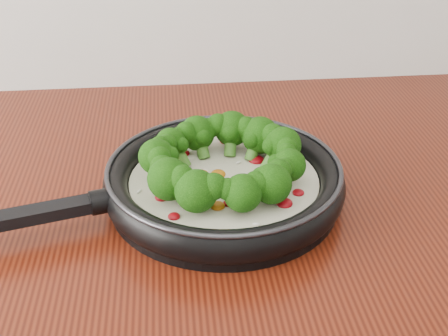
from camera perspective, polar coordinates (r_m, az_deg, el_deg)
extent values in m
cylinder|color=black|center=(0.81, 0.00, -2.69)|extent=(0.38, 0.38, 0.01)
torus|color=black|center=(0.80, 0.00, -1.25)|extent=(0.40, 0.40, 0.03)
torus|color=#2D2D33|center=(0.79, 0.00, 0.11)|extent=(0.39, 0.39, 0.01)
cube|color=black|center=(0.76, -17.91, -4.29)|extent=(0.19, 0.07, 0.02)
cylinder|color=black|center=(0.76, -11.64, -3.15)|extent=(0.04, 0.04, 0.03)
cylinder|color=beige|center=(0.80, 0.00, -1.67)|extent=(0.31, 0.31, 0.02)
ellipsoid|color=maroon|center=(0.81, -4.57, -0.58)|extent=(0.02, 0.02, 0.01)
ellipsoid|color=maroon|center=(0.75, 5.84, -3.39)|extent=(0.02, 0.02, 0.01)
ellipsoid|color=#B9640B|center=(0.80, -0.56, -0.59)|extent=(0.03, 0.03, 0.01)
ellipsoid|color=maroon|center=(0.89, 0.14, 2.60)|extent=(0.02, 0.02, 0.01)
ellipsoid|color=maroon|center=(0.75, -2.31, -3.07)|extent=(0.03, 0.03, 0.01)
ellipsoid|color=#B9640B|center=(0.74, -0.62, -3.68)|extent=(0.02, 0.02, 0.01)
ellipsoid|color=maroon|center=(0.84, 3.15, 0.77)|extent=(0.03, 0.03, 0.01)
ellipsoid|color=maroon|center=(0.74, 0.48, -3.41)|extent=(0.02, 0.02, 0.01)
ellipsoid|color=#B9640B|center=(0.80, -0.97, -0.95)|extent=(0.02, 0.02, 0.01)
ellipsoid|color=maroon|center=(0.80, 4.28, -0.95)|extent=(0.02, 0.02, 0.01)
ellipsoid|color=maroon|center=(0.86, -3.83, 1.41)|extent=(0.02, 0.02, 0.01)
ellipsoid|color=#B9640B|center=(0.80, -5.16, -0.80)|extent=(0.02, 0.02, 0.01)
ellipsoid|color=maroon|center=(0.77, 7.16, -2.37)|extent=(0.02, 0.02, 0.01)
ellipsoid|color=maroon|center=(0.72, -4.83, -4.66)|extent=(0.02, 0.02, 0.01)
ellipsoid|color=#B9640B|center=(0.80, -2.24, -0.65)|extent=(0.03, 0.03, 0.01)
ellipsoid|color=maroon|center=(0.79, -2.62, -1.37)|extent=(0.03, 0.03, 0.01)
ellipsoid|color=maroon|center=(0.76, -5.98, -2.80)|extent=(0.02, 0.02, 0.01)
ellipsoid|color=#B9640B|center=(0.78, -3.64, -1.77)|extent=(0.02, 0.02, 0.01)
ellipsoid|color=white|center=(0.79, -1.24, -1.06)|extent=(0.01, 0.01, 0.00)
ellipsoid|color=white|center=(0.79, -0.47, -1.11)|extent=(0.01, 0.01, 0.00)
ellipsoid|color=white|center=(0.77, 5.20, -2.07)|extent=(0.01, 0.01, 0.00)
ellipsoid|color=white|center=(0.76, 0.19, -2.53)|extent=(0.01, 0.01, 0.00)
ellipsoid|color=white|center=(0.75, -1.19, -3.18)|extent=(0.01, 0.01, 0.00)
ellipsoid|color=white|center=(0.78, -0.10, -1.88)|extent=(0.01, 0.01, 0.00)
ellipsoid|color=white|center=(0.80, -0.25, -0.89)|extent=(0.01, 0.01, 0.00)
ellipsoid|color=white|center=(0.77, -8.16, -2.21)|extent=(0.01, 0.01, 0.00)
ellipsoid|color=white|center=(0.83, -4.01, 0.51)|extent=(0.01, 0.01, 0.00)
ellipsoid|color=white|center=(0.80, 0.59, -1.08)|extent=(0.01, 0.01, 0.00)
ellipsoid|color=white|center=(0.74, -1.04, -3.62)|extent=(0.01, 0.01, 0.00)
ellipsoid|color=white|center=(0.82, -1.76, -0.24)|extent=(0.01, 0.01, 0.00)
ellipsoid|color=white|center=(0.88, -3.31, 2.04)|extent=(0.01, 0.01, 0.00)
ellipsoid|color=white|center=(0.84, -7.44, 0.54)|extent=(0.01, 0.01, 0.00)
ellipsoid|color=white|center=(0.80, -7.03, -1.26)|extent=(0.01, 0.01, 0.00)
ellipsoid|color=white|center=(0.79, 2.94, -1.05)|extent=(0.01, 0.01, 0.00)
ellipsoid|color=white|center=(0.80, -0.01, -1.06)|extent=(0.01, 0.01, 0.00)
ellipsoid|color=white|center=(0.75, -1.75, -3.08)|extent=(0.01, 0.01, 0.00)
ellipsoid|color=white|center=(0.71, 3.12, -5.40)|extent=(0.01, 0.01, 0.00)
ellipsoid|color=white|center=(0.78, 1.15, -1.97)|extent=(0.01, 0.01, 0.00)
ellipsoid|color=white|center=(0.80, -0.25, -0.70)|extent=(0.01, 0.01, 0.00)
ellipsoid|color=white|center=(0.79, -0.42, -1.06)|extent=(0.01, 0.01, 0.00)
ellipsoid|color=white|center=(0.83, 1.41, 0.54)|extent=(0.01, 0.01, 0.00)
ellipsoid|color=white|center=(0.84, 4.62, 0.53)|extent=(0.01, 0.01, 0.00)
cylinder|color=#518D2E|center=(0.82, 4.57, 0.87)|extent=(0.04, 0.03, 0.04)
sphere|color=black|center=(0.81, 5.69, 2.22)|extent=(0.06, 0.06, 0.05)
sphere|color=black|center=(0.82, 4.73, 3.21)|extent=(0.04, 0.04, 0.03)
sphere|color=black|center=(0.80, 6.10, 1.96)|extent=(0.04, 0.04, 0.03)
sphere|color=black|center=(0.81, 4.57, 2.12)|extent=(0.03, 0.03, 0.03)
cylinder|color=#518D2E|center=(0.84, 2.84, 1.73)|extent=(0.03, 0.03, 0.03)
sphere|color=black|center=(0.84, 3.49, 3.16)|extent=(0.07, 0.07, 0.05)
sphere|color=black|center=(0.85, 2.14, 3.87)|extent=(0.04, 0.04, 0.03)
sphere|color=black|center=(0.83, 4.51, 3.04)|extent=(0.04, 0.04, 0.03)
sphere|color=black|center=(0.83, 2.81, 2.83)|extent=(0.03, 0.03, 0.03)
cylinder|color=#518D2E|center=(0.85, 0.63, 2.24)|extent=(0.02, 0.03, 0.04)
sphere|color=black|center=(0.86, 0.78, 3.82)|extent=(0.06, 0.06, 0.05)
sphere|color=black|center=(0.85, -0.56, 4.20)|extent=(0.04, 0.04, 0.03)
sphere|color=black|center=(0.85, 2.04, 3.98)|extent=(0.04, 0.04, 0.03)
sphere|color=black|center=(0.84, 0.63, 3.40)|extent=(0.03, 0.03, 0.03)
cylinder|color=#518D2E|center=(0.85, -2.13, 1.92)|extent=(0.03, 0.03, 0.03)
sphere|color=black|center=(0.85, -2.60, 3.37)|extent=(0.06, 0.06, 0.05)
sphere|color=black|center=(0.84, -3.64, 3.42)|extent=(0.04, 0.04, 0.03)
sphere|color=black|center=(0.85, -1.33, 3.88)|extent=(0.04, 0.04, 0.03)
sphere|color=black|center=(0.84, -2.10, 2.99)|extent=(0.03, 0.03, 0.03)
cylinder|color=#518D2E|center=(0.82, -4.18, 1.08)|extent=(0.03, 0.03, 0.04)
sphere|color=black|center=(0.82, -5.16, 2.40)|extent=(0.05, 0.05, 0.04)
sphere|color=black|center=(0.81, -5.50, 2.33)|extent=(0.03, 0.03, 0.03)
sphere|color=black|center=(0.83, -4.31, 3.15)|extent=(0.03, 0.03, 0.03)
sphere|color=black|center=(0.81, -4.14, 2.22)|extent=(0.03, 0.03, 0.02)
cylinder|color=#518D2E|center=(0.79, -5.17, -0.11)|extent=(0.03, 0.02, 0.04)
sphere|color=black|center=(0.78, -6.51, 1.09)|extent=(0.06, 0.06, 0.05)
sphere|color=black|center=(0.76, -6.21, 0.96)|extent=(0.04, 0.04, 0.03)
sphere|color=black|center=(0.80, -6.15, 2.10)|extent=(0.03, 0.03, 0.03)
sphere|color=black|center=(0.78, -5.21, 1.23)|extent=(0.03, 0.03, 0.02)
cylinder|color=#518D2E|center=(0.75, -4.19, -1.82)|extent=(0.04, 0.03, 0.04)
sphere|color=black|center=(0.74, -5.32, -1.06)|extent=(0.07, 0.07, 0.05)
sphere|color=black|center=(0.72, -4.05, -1.02)|extent=(0.04, 0.04, 0.03)
sphere|color=black|center=(0.75, -5.96, 0.06)|extent=(0.04, 0.04, 0.03)
sphere|color=black|center=(0.74, -4.18, -0.48)|extent=(0.03, 0.03, 0.03)
cylinder|color=#518D2E|center=(0.74, -2.10, -2.73)|extent=(0.03, 0.04, 0.04)
sphere|color=black|center=(0.71, -2.67, -2.23)|extent=(0.07, 0.07, 0.05)
sphere|color=black|center=(0.71, -1.01, -1.78)|extent=(0.04, 0.04, 0.03)
sphere|color=black|center=(0.72, -3.99, -1.34)|extent=(0.04, 0.04, 0.03)
sphere|color=black|center=(0.73, -2.08, -1.40)|extent=(0.03, 0.03, 0.03)
cylinder|color=#518D2E|center=(0.73, 1.43, -2.87)|extent=(0.02, 0.03, 0.03)
sphere|color=black|center=(0.71, 1.81, -2.42)|extent=(0.06, 0.06, 0.05)
sphere|color=black|center=(0.72, 3.05, -1.43)|extent=(0.04, 0.04, 0.03)
sphere|color=black|center=(0.71, 0.35, -2.05)|extent=(0.03, 0.03, 0.03)
sphere|color=black|center=(0.72, 1.41, -1.55)|extent=(0.03, 0.03, 0.02)
cylinder|color=#518D2E|center=(0.75, 3.62, -2.18)|extent=(0.03, 0.04, 0.04)
sphere|color=black|center=(0.73, 4.59, -1.53)|extent=(0.06, 0.06, 0.05)
sphere|color=black|center=(0.74, 5.30, -0.30)|extent=(0.04, 0.04, 0.03)
sphere|color=black|center=(0.72, 3.32, -1.54)|extent=(0.04, 0.04, 0.03)
sphere|color=black|center=(0.74, 3.59, -0.86)|extent=(0.03, 0.03, 0.03)
cylinder|color=#518D2E|center=(0.78, 5.04, -0.70)|extent=(0.03, 0.03, 0.04)
sphere|color=black|center=(0.77, 6.31, 0.28)|extent=(0.05, 0.05, 0.04)
sphere|color=black|center=(0.78, 6.04, 1.41)|extent=(0.03, 0.03, 0.03)
sphere|color=black|center=(0.75, 5.90, 0.09)|extent=(0.03, 0.03, 0.03)
sphere|color=black|center=(0.77, 5.00, 0.54)|extent=(0.03, 0.03, 0.02)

